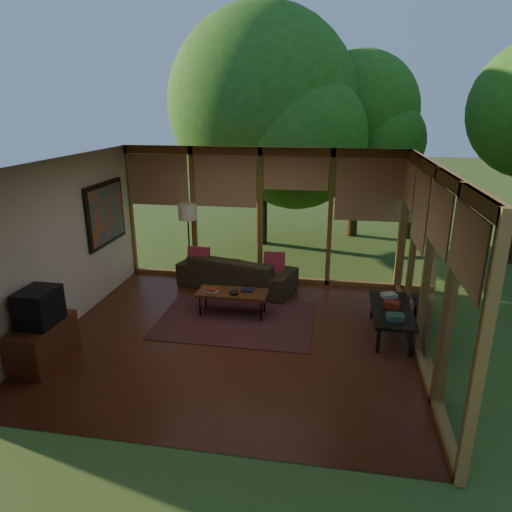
% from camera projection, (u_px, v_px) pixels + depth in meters
% --- Properties ---
extents(floor, '(5.50, 5.50, 0.00)m').
position_uv_depth(floor, '(234.00, 337.00, 7.15)').
color(floor, '#582717').
rests_on(floor, ground).
extents(ceiling, '(5.50, 5.50, 0.00)m').
position_uv_depth(ceiling, '(232.00, 162.00, 6.30)').
color(ceiling, white).
rests_on(ceiling, ground).
extents(wall_left, '(0.04, 5.00, 2.70)m').
position_uv_depth(wall_left, '(63.00, 246.00, 7.17)').
color(wall_left, beige).
rests_on(wall_left, ground).
extents(wall_front, '(5.50, 0.04, 2.70)m').
position_uv_depth(wall_front, '(177.00, 335.00, 4.39)').
color(wall_front, beige).
rests_on(wall_front, ground).
extents(window_wall_back, '(5.50, 0.12, 2.70)m').
position_uv_depth(window_wall_back, '(260.00, 216.00, 9.07)').
color(window_wall_back, olive).
rests_on(window_wall_back, ground).
extents(window_wall_right, '(0.12, 5.00, 2.70)m').
position_uv_depth(window_wall_right, '(428.00, 265.00, 6.28)').
color(window_wall_right, olive).
rests_on(window_wall_right, ground).
extents(tree_nw, '(4.57, 4.57, 5.74)m').
position_uv_depth(tree_nw, '(263.00, 105.00, 11.02)').
color(tree_nw, '#362613').
rests_on(tree_nw, ground).
extents(tree_ne, '(3.02, 3.02, 4.81)m').
position_uv_depth(tree_ne, '(360.00, 112.00, 11.81)').
color(tree_ne, '#362613').
rests_on(tree_ne, ground).
extents(rug, '(2.58, 1.83, 0.01)m').
position_uv_depth(rug, '(236.00, 320.00, 7.69)').
color(rug, maroon).
rests_on(rug, floor).
extents(sofa, '(2.43, 1.44, 0.67)m').
position_uv_depth(sofa, '(237.00, 272.00, 8.98)').
color(sofa, '#332C19').
rests_on(sofa, floor).
extents(pillow_left, '(0.42, 0.23, 0.44)m').
position_uv_depth(pillow_left, '(199.00, 258.00, 8.97)').
color(pillow_left, maroon).
rests_on(pillow_left, sofa).
extents(pillow_right, '(0.40, 0.21, 0.42)m').
position_uv_depth(pillow_right, '(274.00, 263.00, 8.74)').
color(pillow_right, maroon).
rests_on(pillow_right, sofa).
extents(ct_book_lower, '(0.25, 0.21, 0.03)m').
position_uv_depth(ct_book_lower, '(212.00, 291.00, 7.78)').
color(ct_book_lower, '#A9A399').
rests_on(ct_book_lower, coffee_table).
extents(ct_book_upper, '(0.22, 0.20, 0.03)m').
position_uv_depth(ct_book_upper, '(212.00, 289.00, 7.77)').
color(ct_book_upper, maroon).
rests_on(ct_book_upper, coffee_table).
extents(ct_book_side, '(0.22, 0.18, 0.03)m').
position_uv_depth(ct_book_side, '(248.00, 290.00, 7.80)').
color(ct_book_side, black).
rests_on(ct_book_side, coffee_table).
extents(ct_bowl, '(0.16, 0.16, 0.07)m').
position_uv_depth(ct_bowl, '(234.00, 292.00, 7.66)').
color(ct_bowl, black).
rests_on(ct_bowl, coffee_table).
extents(media_cabinet, '(0.50, 1.00, 0.60)m').
position_uv_depth(media_cabinet, '(43.00, 343.00, 6.36)').
color(media_cabinet, '#5D2F19').
rests_on(media_cabinet, floor).
extents(television, '(0.45, 0.55, 0.50)m').
position_uv_depth(television, '(39.00, 307.00, 6.19)').
color(television, black).
rests_on(television, media_cabinet).
extents(console_book_a, '(0.26, 0.20, 0.09)m').
position_uv_depth(console_book_a, '(395.00, 317.00, 6.68)').
color(console_book_a, '#2D5041').
rests_on(console_book_a, side_console).
extents(console_book_b, '(0.27, 0.24, 0.10)m').
position_uv_depth(console_book_b, '(392.00, 304.00, 7.10)').
color(console_book_b, maroon).
rests_on(console_book_b, side_console).
extents(console_book_c, '(0.29, 0.25, 0.06)m').
position_uv_depth(console_book_c, '(389.00, 295.00, 7.48)').
color(console_book_c, '#A9A399').
rests_on(console_book_c, side_console).
extents(floor_lamp, '(0.36, 0.36, 1.65)m').
position_uv_depth(floor_lamp, '(188.00, 216.00, 8.81)').
color(floor_lamp, black).
rests_on(floor_lamp, floor).
extents(coffee_table, '(1.20, 0.50, 0.43)m').
position_uv_depth(coffee_table, '(232.00, 294.00, 7.79)').
color(coffee_table, '#5D2F19').
rests_on(coffee_table, floor).
extents(side_console, '(0.60, 1.40, 0.46)m').
position_uv_depth(side_console, '(391.00, 311.00, 7.08)').
color(side_console, black).
rests_on(side_console, floor).
extents(wall_painting, '(0.06, 1.35, 1.15)m').
position_uv_depth(wall_painting, '(106.00, 214.00, 8.41)').
color(wall_painting, black).
rests_on(wall_painting, wall_left).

